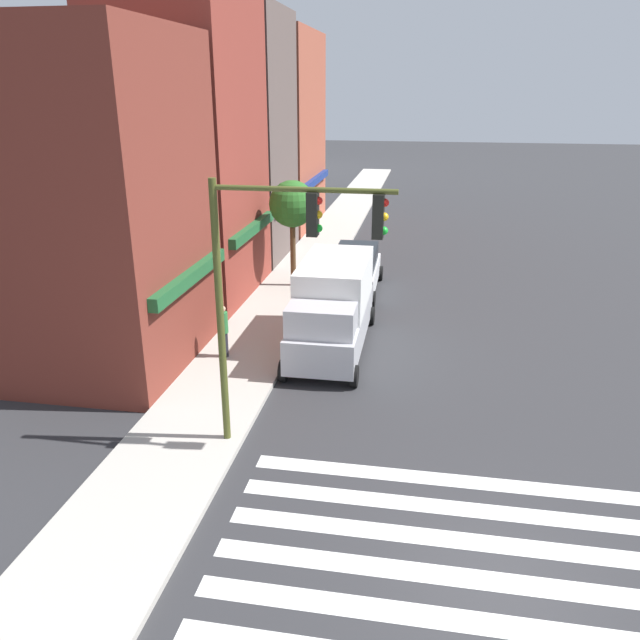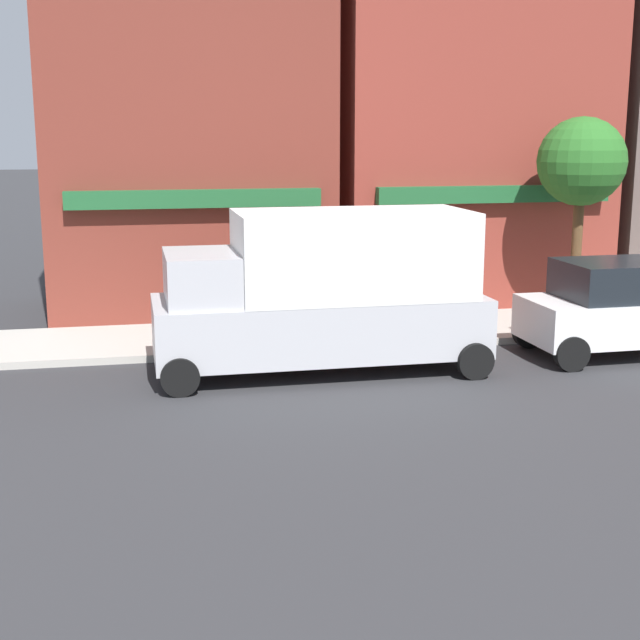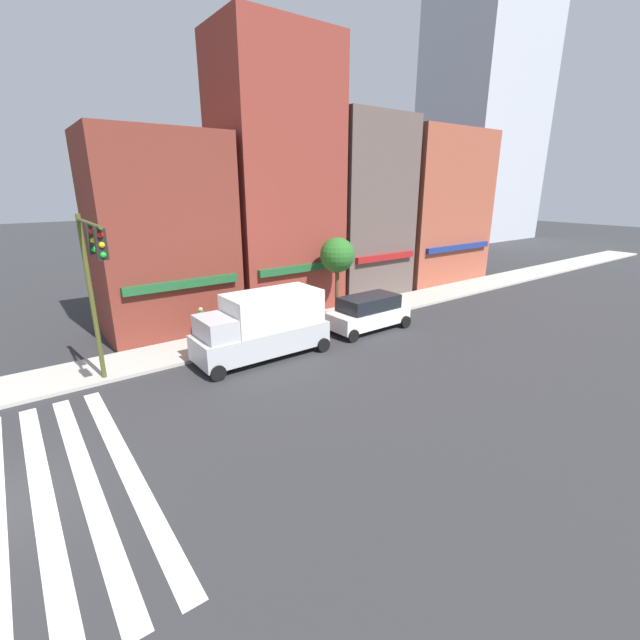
% 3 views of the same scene
% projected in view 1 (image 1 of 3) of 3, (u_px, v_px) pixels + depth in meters
% --- Properties ---
extents(ground_plane, '(200.00, 200.00, 0.00)m').
position_uv_depth(ground_plane, '(499.00, 582.00, 11.44)').
color(ground_plane, '#2D2D30').
extents(sidewalk_left, '(120.00, 3.00, 0.15)m').
position_uv_depth(sidewalk_left, '(118.00, 532.00, 12.62)').
color(sidewalk_left, '#B2ADA3').
rests_on(sidewalk_left, ground_plane).
extents(crosswalk_stripes, '(6.66, 10.80, 0.01)m').
position_uv_depth(crosswalk_stripes, '(499.00, 582.00, 11.44)').
color(crosswalk_stripes, silver).
rests_on(crosswalk_stripes, ground_plane).
extents(storefront_row, '(29.72, 5.30, 15.81)m').
position_uv_depth(storefront_row, '(221.00, 136.00, 29.23)').
color(storefront_row, maroon).
rests_on(storefront_row, ground_plane).
extents(traffic_signal, '(0.32, 4.16, 6.67)m').
position_uv_depth(traffic_signal, '(278.00, 265.00, 14.04)').
color(traffic_signal, '#474C1E').
rests_on(traffic_signal, ground_plane).
extents(box_truck_silver, '(6.21, 2.42, 3.04)m').
position_uv_depth(box_truck_silver, '(333.00, 305.00, 21.12)').
color(box_truck_silver, '#B7B7BC').
rests_on(box_truck_silver, ground_plane).
extents(suv_white, '(4.73, 2.12, 1.94)m').
position_uv_depth(suv_white, '(355.00, 269.00, 27.36)').
color(suv_white, white).
rests_on(suv_white, ground_plane).
extents(pedestrian_green_top, '(0.32, 0.32, 1.77)m').
position_uv_depth(pedestrian_green_top, '(224.00, 330.00, 20.35)').
color(pedestrian_green_top, '#23232D').
rests_on(pedestrian_green_top, sidewalk_left).
extents(street_tree, '(2.01, 2.01, 4.67)m').
position_uv_depth(street_tree, '(292.00, 205.00, 26.86)').
color(street_tree, brown).
rests_on(street_tree, sidewalk_left).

